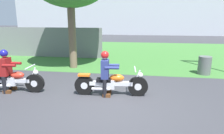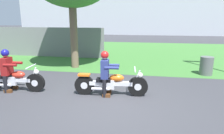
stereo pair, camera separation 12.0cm
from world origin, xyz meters
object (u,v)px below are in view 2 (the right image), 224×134
at_px(motorcycle_lead, 111,83).
at_px(motorcycle_follow, 14,80).
at_px(trash_can, 206,66).
at_px(rider_lead, 106,70).
at_px(rider_follow, 7,67).

relative_size(motorcycle_lead, motorcycle_follow, 1.10).
xyz_separation_m(motorcycle_lead, motorcycle_follow, (-3.18, -0.19, -0.00)).
relative_size(motorcycle_lead, trash_can, 2.91).
height_order(rider_lead, motorcycle_follow, rider_lead).
bearing_deg(motorcycle_follow, motorcycle_lead, -2.04).
bearing_deg(trash_can, motorcycle_follow, -154.58).
xyz_separation_m(motorcycle_lead, trash_can, (3.52, 2.99, 0.01)).
bearing_deg(rider_lead, motorcycle_follow, 177.89).
bearing_deg(motorcycle_lead, motorcycle_follow, 177.96).
distance_m(motorcycle_lead, rider_lead, 0.46).
relative_size(motorcycle_lead, rider_follow, 1.63).
distance_m(motorcycle_lead, trash_can, 4.62).
bearing_deg(rider_follow, rider_lead, -2.04).
bearing_deg(motorcycle_lead, trash_can, 34.96).
bearing_deg(motorcycle_follow, rider_lead, -2.11).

